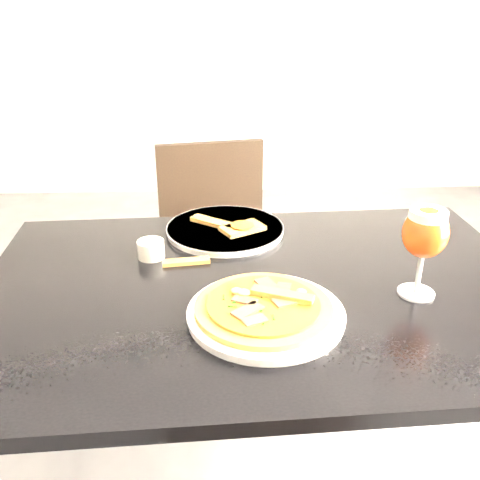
{
  "coord_description": "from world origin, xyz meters",
  "views": [
    {
      "loc": [
        0.19,
        -0.71,
        1.32
      ],
      "look_at": [
        0.24,
        0.34,
        0.83
      ],
      "focal_mm": 40.0,
      "sensor_mm": 36.0,
      "label": 1
    }
  ],
  "objects_px": {
    "chair_far": "(218,257)",
    "beer_glass": "(425,233)",
    "dining_table": "(261,320)",
    "pizza": "(264,307)"
  },
  "relations": [
    {
      "from": "beer_glass",
      "to": "chair_far",
      "type": "bearing_deg",
      "value": 118.84
    },
    {
      "from": "beer_glass",
      "to": "dining_table",
      "type": "bearing_deg",
      "value": 170.5
    },
    {
      "from": "dining_table",
      "to": "pizza",
      "type": "xyz_separation_m",
      "value": [
        -0.01,
        -0.13,
        0.11
      ]
    },
    {
      "from": "pizza",
      "to": "beer_glass",
      "type": "distance_m",
      "value": 0.35
    },
    {
      "from": "chair_far",
      "to": "beer_glass",
      "type": "relative_size",
      "value": 4.46
    },
    {
      "from": "dining_table",
      "to": "beer_glass",
      "type": "bearing_deg",
      "value": -12.13
    },
    {
      "from": "beer_glass",
      "to": "pizza",
      "type": "bearing_deg",
      "value": -166.8
    },
    {
      "from": "chair_far",
      "to": "pizza",
      "type": "relative_size",
      "value": 3.23
    },
    {
      "from": "dining_table",
      "to": "chair_far",
      "type": "relative_size",
      "value": 1.45
    },
    {
      "from": "dining_table",
      "to": "pizza",
      "type": "bearing_deg",
      "value": -95.24
    }
  ]
}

